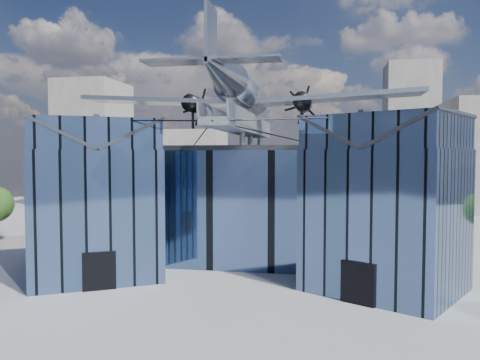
# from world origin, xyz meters

# --- Properties ---
(ground_plane) EXTENTS (120.00, 120.00, 0.00)m
(ground_plane) POSITION_xyz_m (0.00, 0.00, 0.00)
(ground_plane) COLOR gray
(museum) EXTENTS (32.88, 24.50, 17.60)m
(museum) POSITION_xyz_m (0.00, 5.82, 5.54)
(museum) COLOR #455F8D
(museum) RESTS_ON ground
(bg_towers) EXTENTS (77.00, 24.50, 26.00)m
(bg_towers) POSITION_xyz_m (1.45, 50.49, 10.01)
(bg_towers) COLOR gray
(bg_towers) RESTS_ON ground
(tree_plaza_w) EXTENTS (3.86, 3.86, 5.24)m
(tree_plaza_w) POSITION_xyz_m (-16.36, 1.88, 3.55)
(tree_plaza_w) COLOR black
(tree_plaza_w) RESTS_ON ground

